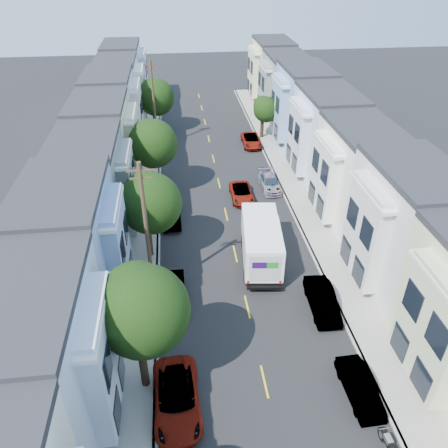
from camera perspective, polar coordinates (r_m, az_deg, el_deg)
The scene contains 26 objects.
ground at distance 30.11m, azimuth 3.06°, elevation -10.76°, with size 160.00×160.00×0.00m, color black.
road_slab at distance 42.08m, azimuth -0.22°, elevation 3.44°, with size 12.00×70.00×0.02m, color black.
curb_left at distance 41.90m, azimuth -8.48°, elevation 3.01°, with size 0.30×70.00×0.15m, color gray.
curb_right at distance 43.06m, azimuth 7.82°, elevation 3.95°, with size 0.30×70.00×0.15m, color gray.
sidewalk_left at distance 41.98m, azimuth -10.25°, elevation 2.89°, with size 2.60×70.00×0.15m, color gray.
sidewalk_right at distance 43.39m, azimuth 9.49°, elevation 4.03°, with size 2.60×70.00×0.15m, color gray.
centerline at distance 42.09m, azimuth -0.22°, elevation 3.43°, with size 0.12×70.00×0.01m, color gold.
townhouse_row_left at distance 42.48m, azimuth -15.35°, elevation 2.44°, with size 5.00×70.00×8.50m, color white.
townhouse_row_right at distance 44.57m, azimuth 14.21°, elevation 4.15°, with size 5.00×70.00×8.50m, color white.
tree_b at distance 22.13m, azimuth -10.74°, elevation -11.15°, with size 4.70×4.70×7.98m.
tree_c at distance 32.29m, azimuth -9.71°, elevation 2.62°, with size 4.59×4.59×7.03m.
tree_d at distance 41.25m, azimuth -9.39°, elevation 10.25°, with size 4.51×4.51×7.40m.
tree_e at distance 56.73m, azimuth -8.98°, elevation 16.02°, with size 4.55×4.55×6.82m.
tree_far_r at distance 54.82m, azimuth 5.41°, elevation 14.63°, with size 3.10×3.10×5.17m.
utility_pole_near at distance 28.21m, azimuth -10.03°, elevation -1.27°, with size 1.60×0.26×10.00m.
utility_pole_far at distance 51.82m, azimuth -9.12°, elevation 15.09°, with size 1.60×0.26×10.00m.
fedex_truck at distance 32.81m, azimuth 4.86°, elevation -2.31°, with size 2.72×7.06×3.39m.
lead_sedan at distance 41.66m, azimuth 2.31°, elevation 4.04°, with size 2.03×4.40×1.22m, color black.
parked_left_b at distance 24.70m, azimuth -6.18°, elevation -21.73°, with size 2.41×5.23×1.45m, color black.
parked_left_c at distance 30.16m, azimuth -6.59°, elevation -9.01°, with size 1.53×4.35×1.45m, color #A4A7AA.
parked_left_d at distance 38.54m, azimuth -6.90°, elevation 1.46°, with size 1.63×4.62×1.54m, color #571313.
parked_right_a at distance 26.09m, azimuth 17.32°, elevation -19.73°, with size 1.39×3.95×1.32m, color #3F474B.
parked_right_b at distance 30.16m, azimuth 12.69°, elevation -9.70°, with size 1.57×4.46×1.49m, color silver.
parked_right_c at distance 43.71m, azimuth 5.99°, elevation 5.40°, with size 1.81×4.32×1.29m, color black.
parked_right_d at distance 53.40m, azimuth 3.58°, elevation 10.81°, with size 2.10×4.55×1.27m, color black.
motorcycle at distance 24.77m, azimuth 20.79°, elevation -25.62°, with size 0.31×2.23×0.88m.
Camera 1 is at (-4.09, -21.33, 20.85)m, focal length 35.00 mm.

